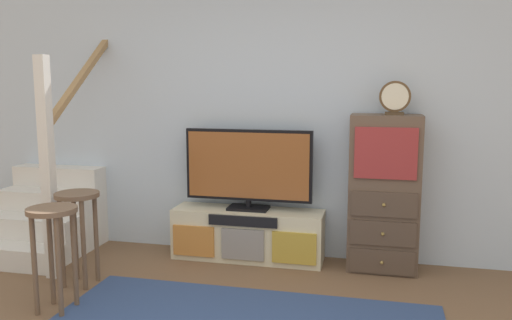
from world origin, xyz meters
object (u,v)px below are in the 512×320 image
(television, at_px, (248,167))
(bar_stool_far, at_px, (78,217))
(media_console, at_px, (248,234))
(desk_clock, at_px, (395,98))
(side_cabinet, at_px, (384,194))
(bar_stool_near, at_px, (53,235))

(television, xyz_separation_m, bar_stool_far, (-1.15, -0.90, -0.29))
(media_console, distance_m, desk_clock, 1.75)
(media_console, distance_m, television, 0.61)
(side_cabinet, distance_m, desk_clock, 0.80)
(television, xyz_separation_m, bar_stool_near, (-1.04, -1.38, -0.29))
(television, xyz_separation_m, desk_clock, (1.24, -0.03, 0.62))
(television, height_order, side_cabinet, side_cabinet)
(desk_clock, xyz_separation_m, bar_stool_far, (-2.38, -0.88, -0.91))
(television, relative_size, desk_clock, 4.15)
(side_cabinet, bearing_deg, bar_stool_near, -148.42)
(media_console, bearing_deg, television, 90.00)
(side_cabinet, bearing_deg, television, 179.33)
(desk_clock, bearing_deg, media_console, 179.78)
(media_console, xyz_separation_m, bar_stool_near, (-1.04, -1.36, 0.32))
(media_console, bearing_deg, side_cabinet, 0.50)
(media_console, xyz_separation_m, bar_stool_far, (-1.15, -0.88, 0.32))
(side_cabinet, relative_size, bar_stool_near, 1.78)
(desk_clock, distance_m, bar_stool_near, 2.80)
(media_console, xyz_separation_m, side_cabinet, (1.18, 0.01, 0.43))
(bar_stool_far, bearing_deg, side_cabinet, 20.97)
(desk_clock, bearing_deg, bar_stool_near, -149.36)
(television, relative_size, bar_stool_near, 1.54)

